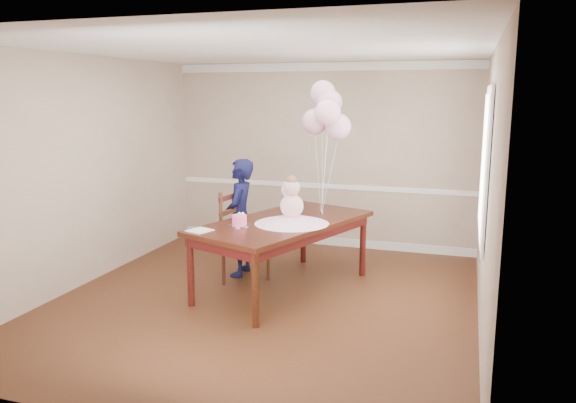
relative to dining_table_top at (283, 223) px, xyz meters
The scene contains 50 objects.
floor 0.91m from the dining_table_top, 101.05° to the right, with size 4.50×5.00×0.00m, color #371B0D.
ceiling 1.95m from the dining_table_top, 101.05° to the right, with size 4.50×5.00×0.02m, color white.
wall_back 2.14m from the dining_table_top, 92.34° to the left, with size 4.50×0.02×2.70m, color tan.
wall_front 2.99m from the dining_table_top, 91.65° to the right, with size 4.50×0.02×2.70m, color tan.
wall_left 2.44m from the dining_table_top, 169.50° to the right, with size 0.02×5.00×2.70m, color tan.
wall_right 2.28m from the dining_table_top, 11.29° to the right, with size 0.02×5.00×2.70m, color tan.
chair_rail_trim 2.06m from the dining_table_top, 92.35° to the left, with size 4.50×0.02×0.07m, color white.
crown_molding 2.76m from the dining_table_top, 92.35° to the left, with size 4.50×0.02×0.12m, color silver.
baseboard_trim 2.19m from the dining_table_top, 92.35° to the left, with size 4.50×0.02×0.12m, color silver.
window_frame 2.27m from the dining_table_top, ahead, with size 0.02×1.66×1.56m, color white.
window_blinds 2.26m from the dining_table_top, ahead, with size 0.01×1.50×1.40m, color silver.
dining_table_top is the anchor object (origin of this frame).
table_apron 0.08m from the dining_table_top, behind, with size 0.99×2.09×0.11m, color black.
table_leg_fl 1.19m from the dining_table_top, 134.79° to the right, with size 0.08×0.08×0.77m, color black.
table_leg_fr 1.19m from the dining_table_top, 85.71° to the right, with size 0.08×0.08×0.77m, color black.
table_leg_bl 1.19m from the dining_table_top, 94.29° to the left, with size 0.08×0.08×0.77m, color black.
table_leg_br 1.19m from the dining_table_top, 45.21° to the left, with size 0.08×0.08×0.77m, color black.
baby_skirt 0.19m from the dining_table_top, 38.68° to the right, with size 0.84×0.84×0.11m, color #FFBBD7.
baby_torso 0.28m from the dining_table_top, 38.68° to the right, with size 0.26×0.26×0.26m, color #FD9FCB.
baby_head 0.47m from the dining_table_top, 38.68° to the right, with size 0.19×0.19×0.19m, color #DDAA98.
baby_hair 0.53m from the dining_table_top, 38.68° to the right, with size 0.13×0.13×0.13m, color brown.
cake_platter 0.54m from the dining_table_top, 134.21° to the right, with size 0.24×0.24×0.01m, color #B7B7BB.
birthday_cake 0.55m from the dining_table_top, 134.21° to the right, with size 0.17×0.17×0.11m, color #F24C7C.
cake_flower_a 0.57m from the dining_table_top, 134.21° to the right, with size 0.03×0.03×0.03m, color white.
cake_flower_b 0.53m from the dining_table_top, 131.82° to the right, with size 0.03×0.03×0.03m, color white.
rose_vase_near 0.39m from the dining_table_top, 96.32° to the left, with size 0.11×0.11×0.18m, color white.
roses_near 0.48m from the dining_table_top, 96.32° to the left, with size 0.21×0.21×0.21m, color white.
napkin 1.01m from the dining_table_top, 132.63° to the right, with size 0.22×0.22×0.01m, color white.
balloon_weight 0.62m from the dining_table_top, 59.45° to the left, with size 0.04×0.04×0.02m, color #BABABF.
balloon_a 1.28m from the dining_table_top, 69.75° to the left, with size 0.31×0.31×0.31m, color #D899B0.
balloon_b 1.37m from the dining_table_top, 47.95° to the left, with size 0.31×0.31×0.31m, color #FFB4CD.
balloon_c 1.53m from the dining_table_top, 59.29° to the left, with size 0.31×0.31×0.31m, color #D899BB.
balloon_d 1.63m from the dining_table_top, 68.04° to the left, with size 0.31×0.31×0.31m, color #D798AB.
balloon_e 1.31m from the dining_table_top, 48.11° to the left, with size 0.31×0.31×0.31m, color #FFB4D2.
balloon_ribbon_a 0.79m from the dining_table_top, 64.56° to the left, with size 0.00×0.00×0.92m, color silver.
balloon_ribbon_b 0.82m from the dining_table_top, 53.81° to the left, with size 0.00×0.00×1.03m, color white.
balloon_ribbon_c 0.91m from the dining_table_top, 59.36° to the left, with size 0.00×0.00×1.14m, color silver.
balloon_ribbon_d 0.95m from the dining_table_top, 64.13° to the left, with size 0.00×0.00×1.25m, color white.
balloon_ribbon_e 0.83m from the dining_table_top, 53.23° to the left, with size 0.00×0.00×0.87m, color white.
dining_chair_seat 0.60m from the dining_table_top, 169.10° to the left, with size 0.48×0.48×0.06m, color #3A140F.
chair_leg_fl 0.92m from the dining_table_top, behind, with size 0.04×0.04×0.47m, color #36170E.
chair_leg_fr 0.66m from the dining_table_top, 159.53° to the right, with size 0.04×0.04×0.47m, color #3B1A10.
chair_leg_bl 0.93m from the dining_table_top, 154.80° to the left, with size 0.04×0.04×0.47m, color #351C0E.
chair_leg_br 0.68m from the dining_table_top, 136.45° to the left, with size 0.04×0.04×0.47m, color #37200F.
chair_back_post_l 0.75m from the dining_table_top, behind, with size 0.04×0.04×0.62m, color #3B1C10.
chair_back_post_r 0.77m from the dining_table_top, 155.31° to the left, with size 0.04×0.04×0.62m, color #361A0E.
chair_slat_low 0.74m from the dining_table_top, behind, with size 0.03×0.44×0.06m, color #3B2110.
chair_slat_mid 0.74m from the dining_table_top, behind, with size 0.03×0.44×0.06m, color #3C1B10.
chair_slat_top 0.77m from the dining_table_top, behind, with size 0.03×0.44×0.06m, color #33120E.
woman 0.78m from the dining_table_top, 151.99° to the left, with size 0.53×0.36×1.47m, color black.
Camera 1 is at (2.06, -5.50, 2.25)m, focal length 35.00 mm.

